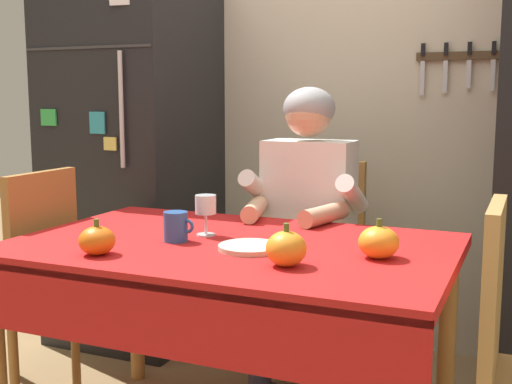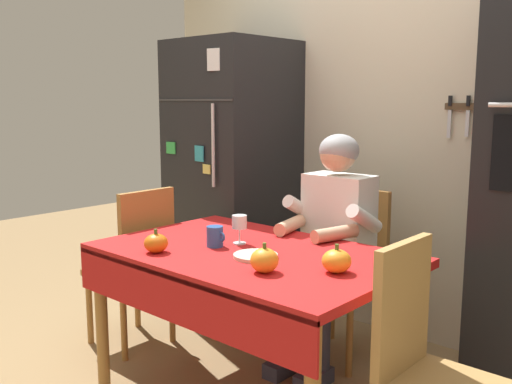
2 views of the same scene
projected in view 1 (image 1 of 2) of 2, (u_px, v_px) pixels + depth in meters
name	position (u px, v px, depth m)	size (l,w,h in m)	color
back_wall_assembly	(352.00, 77.00, 3.13)	(3.70, 0.13, 2.60)	beige
refrigerator	(134.00, 159.00, 3.22)	(0.68, 0.71, 1.80)	black
dining_table	(229.00, 269.00, 2.08)	(1.40, 0.90, 0.74)	#9E6B33
chair_behind_person	(317.00, 258.00, 2.81)	(0.40, 0.40, 0.93)	#9E6B33
seated_person	(303.00, 214.00, 2.60)	(0.47, 0.55, 1.25)	#38384C
chair_left_side	(24.00, 278.00, 2.50)	(0.40, 0.40, 0.93)	#9E6B33
coffee_mug	(176.00, 227.00, 2.10)	(0.11, 0.08, 0.10)	#2D569E
wine_glass	(206.00, 207.00, 2.17)	(0.07, 0.07, 0.14)	white
pumpkin_large	(286.00, 249.00, 1.79)	(0.11, 0.11, 0.12)	orange
pumpkin_medium	(97.00, 240.00, 1.92)	(0.11, 0.11, 0.11)	orange
pumpkin_small	(379.00, 242.00, 1.88)	(0.12, 0.12, 0.12)	orange
serving_tray	(250.00, 247.00, 1.98)	(0.19, 0.19, 0.02)	beige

